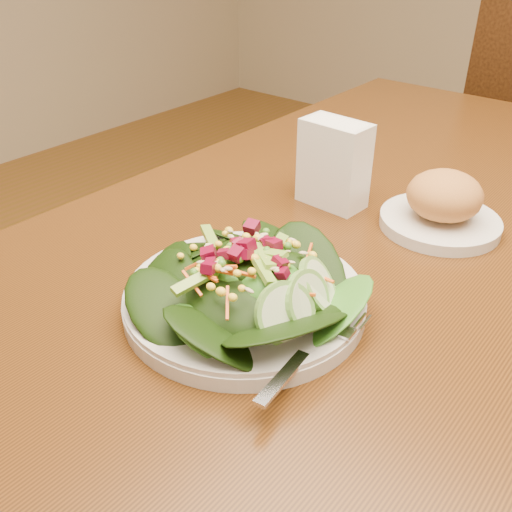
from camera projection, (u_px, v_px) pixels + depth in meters
The scene contains 4 objects.
dining_table at pixel (408, 293), 0.83m from camera, with size 0.90×1.40×0.75m.
salad_plate at pixel (251, 289), 0.62m from camera, with size 0.27×0.27×0.08m.
bread_plate at pixel (443, 206), 0.78m from camera, with size 0.16×0.16×0.08m.
napkin_holder at pixel (334, 162), 0.82m from camera, with size 0.10×0.06×0.13m.
Camera 1 is at (0.26, -0.67, 1.13)m, focal length 40.00 mm.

